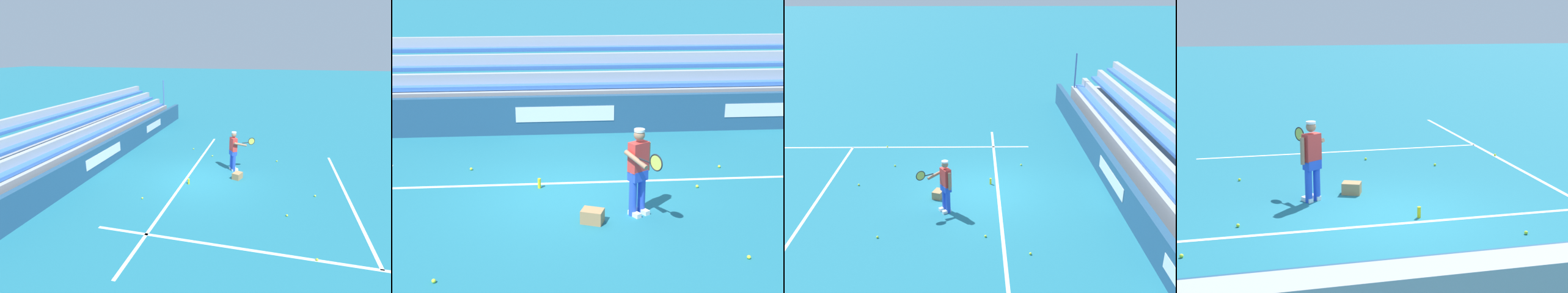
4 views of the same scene
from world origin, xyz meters
The scene contains 16 objects.
ground_plane centered at (0.00, 0.00, 0.00)m, with size 160.00×160.00×0.00m, color #1E6B7F.
court_baseline_white centered at (0.00, -0.50, 0.00)m, with size 12.00×0.10×0.01m, color white.
court_sideline_white centered at (4.11, 4.00, 0.00)m, with size 0.10×12.00×0.01m, color white.
court_service_line_white centered at (0.00, 5.50, 0.00)m, with size 8.22×0.10×0.01m, color white.
back_wall_sponsor_board centered at (-0.01, -4.40, 0.55)m, with size 21.84×0.25×1.10m.
bleacher_stand centered at (0.00, -6.23, 0.73)m, with size 20.75×2.40×2.95m.
tennis_player centered at (-1.38, 1.22, 0.89)m, with size 0.57×1.06×1.71m.
ball_box_cardboard centered at (-0.48, 1.51, 0.13)m, with size 0.40×0.30×0.26m, color #A87F51.
tennis_ball_toward_net centered at (4.12, 4.04, 0.03)m, with size 0.07×0.07×0.07m, color #CCE533.
tennis_ball_on_baseline centered at (2.10, 3.38, 0.03)m, with size 0.07×0.07×0.07m, color #CCE533.
tennis_ball_midcourt centered at (0.45, 4.39, 0.03)m, with size 0.07×0.07×0.07m, color #CCE533.
tennis_ball_by_box centered at (-3.76, -1.19, 0.03)m, with size 0.07×0.07×0.07m, color #CCE533.
tennis_ball_far_right centered at (2.13, -1.50, 0.03)m, with size 0.07×0.07×0.07m, color #CCE533.
tennis_ball_far_left centered at (-2.90, -0.01, 0.03)m, with size 0.07×0.07×0.07m, color #CCE533.
tennis_ball_stray_back centered at (-2.91, 3.06, 0.03)m, with size 0.07×0.07×0.07m, color #CCE533.
water_bottle centered at (0.52, -0.26, 0.11)m, with size 0.07×0.07×0.22m, color yellow.
Camera 3 is at (-14.06, 0.26, 7.18)m, focal length 42.00 mm.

